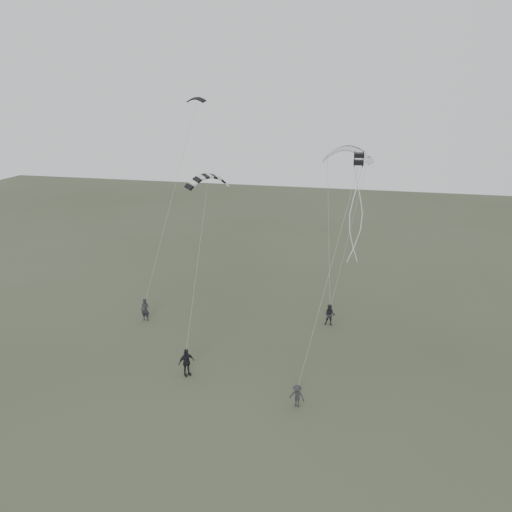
% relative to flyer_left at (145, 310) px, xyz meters
% --- Properties ---
extents(ground, '(140.00, 140.00, 0.00)m').
position_rel_flyer_left_xyz_m(ground, '(8.57, -5.92, -0.97)').
color(ground, '#39402B').
rests_on(ground, ground).
extents(flyer_left, '(0.74, 0.52, 1.93)m').
position_rel_flyer_left_xyz_m(flyer_left, '(0.00, 0.00, 0.00)').
color(flyer_left, black).
rests_on(flyer_left, ground).
extents(flyer_right, '(0.91, 0.73, 1.82)m').
position_rel_flyer_left_xyz_m(flyer_right, '(15.19, 2.66, -0.06)').
color(flyer_right, black).
rests_on(flyer_right, ground).
extents(flyer_center, '(1.12, 1.18, 1.96)m').
position_rel_flyer_left_xyz_m(flyer_center, '(6.44, -7.27, 0.02)').
color(flyer_center, black).
rests_on(flyer_center, ground).
extents(flyer_far, '(1.03, 0.71, 1.47)m').
position_rel_flyer_left_xyz_m(flyer_far, '(14.29, -9.05, -0.23)').
color(flyer_far, '#26262B').
rests_on(flyer_far, ground).
extents(kite_dark_small, '(1.73, 0.95, 0.64)m').
position_rel_flyer_left_xyz_m(kite_dark_small, '(3.20, 5.52, 16.90)').
color(kite_dark_small, black).
rests_on(kite_dark_small, flyer_left).
extents(kite_pale_large, '(4.57, 2.33, 1.94)m').
position_rel_flyer_left_xyz_m(kite_pale_large, '(15.57, 8.54, 12.83)').
color(kite_pale_large, '#B5B7BA').
rests_on(kite_pale_large, flyer_right).
extents(kite_striped, '(3.22, 3.19, 1.45)m').
position_rel_flyer_left_xyz_m(kite_striped, '(5.61, 0.74, 11.36)').
color(kite_striped, black).
rests_on(kite_striped, flyer_center).
extents(kite_box, '(0.66, 0.69, 0.73)m').
position_rel_flyer_left_xyz_m(kite_box, '(16.92, -3.81, 13.54)').
color(kite_box, black).
rests_on(kite_box, flyer_far).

